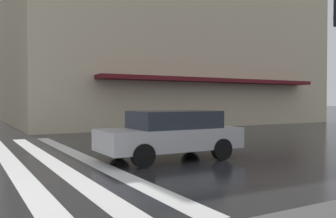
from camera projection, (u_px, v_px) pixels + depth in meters
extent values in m
cube|color=silver|center=(84.00, 158.00, 10.84)|extent=(13.00, 0.50, 0.01)
cube|color=silver|center=(49.00, 160.00, 10.34)|extent=(13.00, 0.50, 0.01)
cube|color=silver|center=(11.00, 163.00, 9.85)|extent=(13.00, 0.50, 0.01)
cube|color=beige|center=(153.00, 20.00, 30.84)|extent=(16.94, 22.63, 17.17)
cube|color=#591419|center=(218.00, 80.00, 23.07)|extent=(1.20, 15.84, 0.24)
cube|color=#B7B7BC|center=(170.00, 138.00, 10.55)|extent=(1.75, 4.10, 0.60)
cube|color=#232833|center=(174.00, 119.00, 10.61)|extent=(1.54, 2.46, 0.50)
cylinder|color=black|center=(143.00, 156.00, 9.22)|extent=(0.20, 0.62, 0.62)
cylinder|color=black|center=(119.00, 148.00, 10.65)|extent=(0.20, 0.62, 0.62)
cylinder|color=black|center=(222.00, 149.00, 10.45)|extent=(0.20, 0.62, 0.62)
cylinder|color=black|center=(190.00, 143.00, 11.89)|extent=(0.20, 0.62, 0.62)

